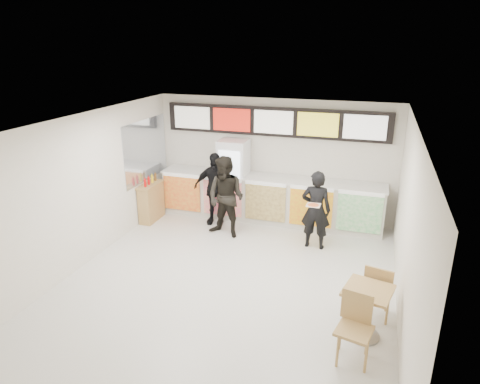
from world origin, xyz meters
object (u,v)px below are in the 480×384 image
at_px(drinks_fridge, 234,179).
at_px(customer_mid, 215,189).
at_px(service_counter, 269,199).
at_px(condiment_ledge, 151,202).
at_px(cafe_table, 367,304).
at_px(customer_left, 226,197).
at_px(customer_main, 316,210).

relative_size(drinks_fridge, customer_mid, 1.11).
xyz_separation_m(service_counter, condiment_ledge, (-2.82, -0.86, -0.09)).
relative_size(service_counter, cafe_table, 3.17).
bearing_deg(condiment_ledge, drinks_fridge, 24.83).
height_order(service_counter, customer_left, customer_left).
height_order(service_counter, condiment_ledge, service_counter).
bearing_deg(customer_mid, cafe_table, -45.72).
bearing_deg(customer_left, customer_main, 13.67).
xyz_separation_m(cafe_table, condiment_ledge, (-5.32, 3.08, -0.09)).
xyz_separation_m(customer_main, condiment_ledge, (-4.13, 0.27, -0.39)).
bearing_deg(drinks_fridge, condiment_ledge, -155.17).
distance_m(customer_left, cafe_table, 4.26).
bearing_deg(condiment_ledge, customer_mid, 11.14).
bearing_deg(service_counter, customer_left, -121.80).
xyz_separation_m(service_counter, customer_mid, (-1.23, -0.54, 0.33)).
bearing_deg(customer_main, drinks_fridge, -25.34).
distance_m(cafe_table, condiment_ledge, 6.15).
height_order(drinks_fridge, condiment_ledge, drinks_fridge).
bearing_deg(cafe_table, customer_left, 152.30).
bearing_deg(drinks_fridge, customer_main, -26.91).
xyz_separation_m(drinks_fridge, customer_main, (2.25, -1.14, -0.13)).
distance_m(customer_mid, condiment_ledge, 1.68).
distance_m(service_counter, cafe_table, 4.66).
bearing_deg(cafe_table, customer_main, 125.97).
relative_size(service_counter, customer_main, 3.19).
xyz_separation_m(drinks_fridge, condiment_ledge, (-1.89, -0.87, -0.51)).
relative_size(customer_left, cafe_table, 1.08).
height_order(service_counter, cafe_table, service_counter).
bearing_deg(customer_mid, drinks_fridge, 59.01).
height_order(drinks_fridge, customer_left, drinks_fridge).
bearing_deg(drinks_fridge, cafe_table, -48.98).
xyz_separation_m(service_counter, customer_left, (-0.72, -1.16, 0.37)).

